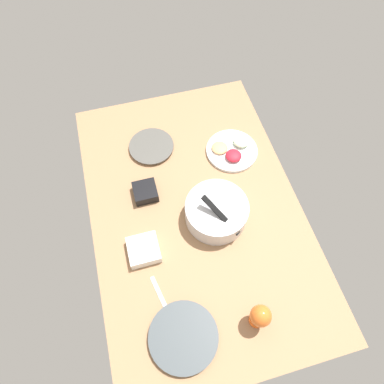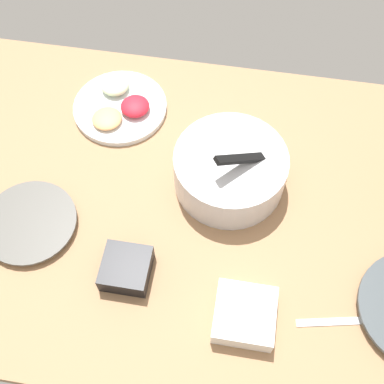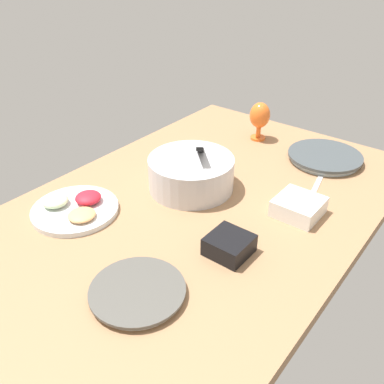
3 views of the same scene
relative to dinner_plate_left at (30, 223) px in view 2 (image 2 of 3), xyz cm
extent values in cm
cube|color=#99704C|center=(43.09, 13.47, -3.15)|extent=(160.00, 104.00, 4.00)
cylinder|color=silver|center=(0.00, 0.00, -0.46)|extent=(22.77, 22.77, 1.38)
cylinder|color=#4E4C47|center=(0.00, 0.00, 0.65)|extent=(24.75, 24.75, 0.83)
cylinder|color=silver|center=(49.90, 21.93, 4.73)|extent=(30.21, 30.21, 11.75)
cylinder|color=white|center=(49.90, 21.93, 8.25)|extent=(27.19, 27.19, 2.11)
cube|color=black|center=(55.19, 21.93, 11.84)|extent=(19.20, 14.71, 12.41)
cylinder|color=silver|center=(14.13, 42.30, -0.25)|extent=(28.23, 28.23, 1.80)
ellipsoid|color=red|center=(19.22, 41.33, 2.34)|extent=(8.58, 8.58, 3.37)
ellipsoid|color=beige|center=(11.33, 48.44, 2.34)|extent=(8.54, 8.54, 3.38)
ellipsoid|color=#F2A566|center=(11.91, 35.88, 1.76)|extent=(8.80, 8.80, 2.22)
cube|color=black|center=(28.23, -8.94, 1.65)|extent=(11.72, 11.72, 5.60)
cube|color=tan|center=(28.23, -8.94, 3.44)|extent=(9.61, 9.61, 1.79)
cube|color=white|center=(58.35, -15.77, 1.68)|extent=(14.18, 14.18, 5.65)
cube|color=#F9E072|center=(58.35, -15.77, 3.49)|extent=(11.63, 11.63, 1.81)
cube|color=silver|center=(79.68, -13.07, -0.85)|extent=(17.99, 5.43, 0.60)
camera|label=1|loc=(114.69, -7.92, 151.89)|focal=31.61mm
camera|label=2|loc=(51.78, -51.80, 117.63)|focal=46.84mm
camera|label=3|loc=(-52.66, -58.85, 78.51)|focal=39.68mm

